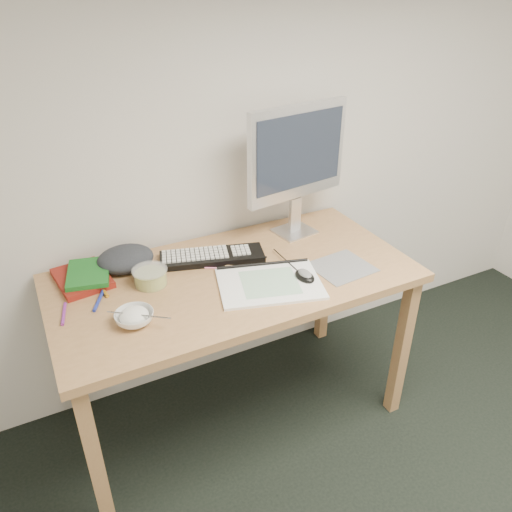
{
  "coord_description": "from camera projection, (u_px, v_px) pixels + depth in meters",
  "views": [
    {
      "loc": [
        -0.97,
        -0.07,
        1.78
      ],
      "look_at": [
        -0.23,
        1.4,
        0.83
      ],
      "focal_mm": 35.0,
      "sensor_mm": 36.0,
      "label": 1
    }
  ],
  "objects": [
    {
      "name": "desk",
      "position": [
        235.0,
        292.0,
        1.98
      ],
      "size": [
        1.4,
        0.7,
        0.75
      ],
      "color": "tan",
      "rests_on": "ground"
    },
    {
      "name": "mousepad",
      "position": [
        342.0,
        267.0,
        1.98
      ],
      "size": [
        0.24,
        0.22,
        0.0
      ],
      "primitive_type": "cube",
      "rotation": [
        0.0,
        0.0,
        0.09
      ],
      "color": "gray",
      "rests_on": "desk"
    },
    {
      "name": "sketchpad",
      "position": [
        270.0,
        284.0,
        1.87
      ],
      "size": [
        0.44,
        0.37,
        0.01
      ],
      "primitive_type": "cube",
      "rotation": [
        0.0,
        0.0,
        -0.28
      ],
      "color": "white",
      "rests_on": "desk"
    },
    {
      "name": "keyboard",
      "position": [
        212.0,
        257.0,
        2.03
      ],
      "size": [
        0.44,
        0.25,
        0.02
      ],
      "primitive_type": "cube",
      "rotation": [
        0.0,
        0.0,
        -0.28
      ],
      "color": "black",
      "rests_on": "desk"
    },
    {
      "name": "monitor",
      "position": [
        297.0,
        156.0,
        2.07
      ],
      "size": [
        0.49,
        0.17,
        0.57
      ],
      "rotation": [
        0.0,
        0.0,
        0.15
      ],
      "color": "silver",
      "rests_on": "desk"
    },
    {
      "name": "mouse",
      "position": [
        305.0,
        274.0,
        1.89
      ],
      "size": [
        0.06,
        0.1,
        0.03
      ],
      "primitive_type": "ellipsoid",
      "rotation": [
        0.0,
        0.0,
        0.03
      ],
      "color": "black",
      "rests_on": "sketchpad"
    },
    {
      "name": "rice_bowl",
      "position": [
        134.0,
        318.0,
        1.66
      ],
      "size": [
        0.14,
        0.14,
        0.04
      ],
      "primitive_type": "imported",
      "rotation": [
        0.0,
        0.0,
        0.05
      ],
      "color": "white",
      "rests_on": "desk"
    },
    {
      "name": "chopsticks",
      "position": [
        139.0,
        315.0,
        1.64
      ],
      "size": [
        0.18,
        0.14,
        0.02
      ],
      "primitive_type": "cylinder",
      "rotation": [
        0.0,
        1.57,
        -0.63
      ],
      "color": "silver",
      "rests_on": "rice_bowl"
    },
    {
      "name": "fruit_tub",
      "position": [
        150.0,
        277.0,
        1.86
      ],
      "size": [
        0.14,
        0.14,
        0.06
      ],
      "primitive_type": "cylinder",
      "rotation": [
        0.0,
        0.0,
        0.1
      ],
      "color": "gold",
      "rests_on": "desk"
    },
    {
      "name": "book_red",
      "position": [
        82.0,
        278.0,
        1.89
      ],
      "size": [
        0.21,
        0.26,
        0.02
      ],
      "primitive_type": "cube",
      "rotation": [
        0.0,
        0.0,
        0.13
      ],
      "color": "maroon",
      "rests_on": "desk"
    },
    {
      "name": "book_green",
      "position": [
        88.0,
        273.0,
        1.88
      ],
      "size": [
        0.19,
        0.24,
        0.02
      ],
      "primitive_type": "cube",
      "rotation": [
        0.0,
        0.0,
        -0.23
      ],
      "color": "#18611E",
      "rests_on": "book_red"
    },
    {
      "name": "cloth_lump",
      "position": [
        126.0,
        259.0,
        1.96
      ],
      "size": [
        0.21,
        0.19,
        0.08
      ],
      "primitive_type": "ellipsoid",
      "rotation": [
        0.0,
        0.0,
        -0.23
      ],
      "color": "#222329",
      "rests_on": "desk"
    },
    {
      "name": "pencil_pink",
      "position": [
        226.0,
        268.0,
        1.97
      ],
      "size": [
        0.16,
        0.09,
        0.01
      ],
      "primitive_type": "cylinder",
      "rotation": [
        0.0,
        1.57,
        -0.49
      ],
      "color": "pink",
      "rests_on": "desk"
    },
    {
      "name": "pencil_tan",
      "position": [
        245.0,
        267.0,
        1.98
      ],
      "size": [
        0.15,
        0.11,
        0.01
      ],
      "primitive_type": "cylinder",
      "rotation": [
        0.0,
        1.57,
        -0.61
      ],
      "color": "tan",
      "rests_on": "desk"
    },
    {
      "name": "pencil_black",
      "position": [
        246.0,
        261.0,
        2.02
      ],
      "size": [
        0.19,
        0.02,
        0.01
      ],
      "primitive_type": "cylinder",
      "rotation": [
        0.0,
        1.57,
        -0.08
      ],
      "color": "black",
      "rests_on": "desk"
    },
    {
      "name": "marker_blue",
      "position": [
        99.0,
        300.0,
        1.78
      ],
      "size": [
        0.07,
        0.13,
        0.01
      ],
      "primitive_type": "cylinder",
      "rotation": [
        0.0,
        1.57,
        1.12
      ],
      "color": "navy",
      "rests_on": "desk"
    },
    {
      "name": "marker_orange",
      "position": [
        101.0,
        288.0,
        1.84
      ],
      "size": [
        0.03,
        0.14,
        0.01
      ],
      "primitive_type": "cylinder",
      "rotation": [
        0.0,
        1.57,
        1.71
      ],
      "color": "#C47F17",
      "rests_on": "desk"
    },
    {
      "name": "marker_purple",
      "position": [
        64.0,
        314.0,
        1.71
      ],
      "size": [
        0.04,
        0.12,
        0.01
      ],
      "primitive_type": "cylinder",
      "rotation": [
        0.0,
        1.57,
        1.35
      ],
      "color": "#7C268C",
      "rests_on": "desk"
    }
  ]
}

